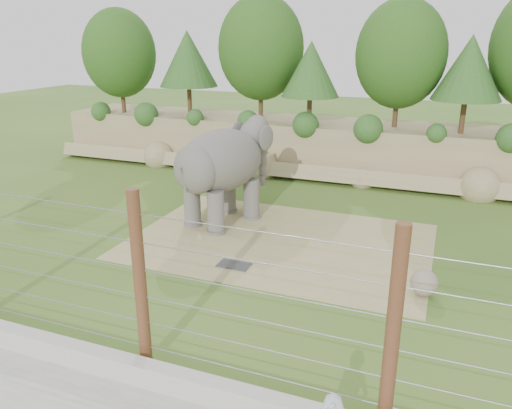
% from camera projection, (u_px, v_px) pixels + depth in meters
% --- Properties ---
extents(ground, '(90.00, 90.00, 0.00)m').
position_uv_depth(ground, '(232.00, 276.00, 14.73)').
color(ground, '#406423').
rests_on(ground, ground).
extents(back_embankment, '(30.00, 5.52, 8.77)m').
position_uv_depth(back_embankment, '(346.00, 94.00, 24.41)').
color(back_embankment, '#8D8159').
rests_on(back_embankment, ground).
extents(dirt_patch, '(10.00, 7.00, 0.02)m').
position_uv_depth(dirt_patch, '(280.00, 241.00, 17.20)').
color(dirt_patch, tan).
rests_on(dirt_patch, ground).
extents(drain_grate, '(1.00, 0.60, 0.03)m').
position_uv_depth(drain_grate, '(234.00, 265.00, 15.36)').
color(drain_grate, '#262628').
rests_on(drain_grate, dirt_patch).
extents(elephant, '(3.29, 4.96, 3.71)m').
position_uv_depth(elephant, '(222.00, 175.00, 18.37)').
color(elephant, '#5B5852').
rests_on(elephant, ground).
extents(stone_ball, '(0.74, 0.74, 0.74)m').
position_uv_depth(stone_ball, '(424.00, 283.00, 13.52)').
color(stone_ball, gray).
rests_on(stone_ball, dirt_patch).
extents(retaining_wall, '(26.00, 0.35, 0.50)m').
position_uv_depth(retaining_wall, '(133.00, 370.00, 10.24)').
color(retaining_wall, '#A2A095').
rests_on(retaining_wall, ground).
extents(barrier_fence, '(20.26, 0.26, 4.00)m').
position_uv_depth(barrier_fence, '(140.00, 283.00, 10.11)').
color(barrier_fence, '#562719').
rests_on(barrier_fence, ground).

